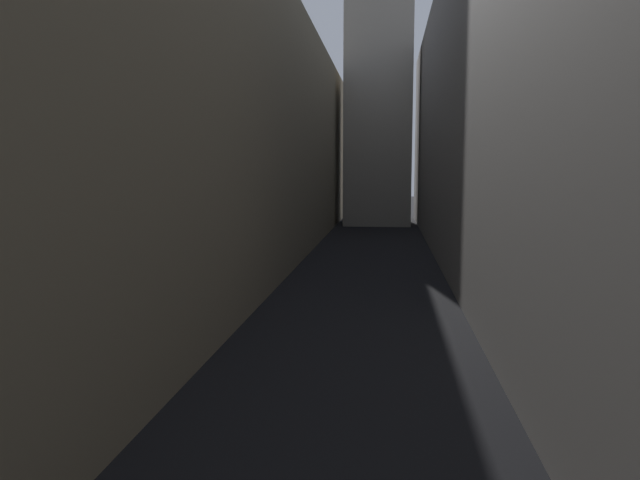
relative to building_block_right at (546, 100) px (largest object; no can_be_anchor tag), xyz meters
The scene contains 3 objects.
ground_plane 16.44m from the building_block_right, 169.92° to the right, with size 264.00×264.00×0.00m, color black.
building_block_left 22.09m from the building_block_right, behind, with size 10.57×108.00×20.66m, color gray.
building_block_right is the anchor object (origin of this frame).
Camera 1 is at (1.49, 10.79, 7.46)m, focal length 33.16 mm.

